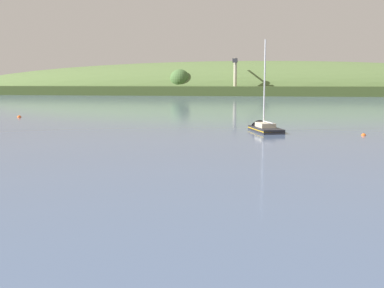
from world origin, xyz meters
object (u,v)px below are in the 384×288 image
(dockside_crane, at_px, (235,77))
(sailboat_near_mooring, at_px, (263,130))
(mooring_buoy_foreground, at_px, (19,117))
(mooring_buoy_midchannel, at_px, (364,136))

(dockside_crane, relative_size, sailboat_near_mooring, 1.39)
(sailboat_near_mooring, xyz_separation_m, mooring_buoy_foreground, (-48.13, 14.69, -0.15))
(dockside_crane, bearing_deg, mooring_buoy_midchannel, -170.30)
(sailboat_near_mooring, distance_m, mooring_buoy_foreground, 50.32)
(mooring_buoy_midchannel, bearing_deg, sailboat_near_mooring, 167.54)
(mooring_buoy_foreground, relative_size, mooring_buoy_midchannel, 1.30)
(dockside_crane, distance_m, mooring_buoy_foreground, 157.94)
(dockside_crane, distance_m, mooring_buoy_midchannel, 177.82)
(sailboat_near_mooring, distance_m, mooring_buoy_midchannel, 13.23)
(dockside_crane, bearing_deg, mooring_buoy_foreground, 168.93)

